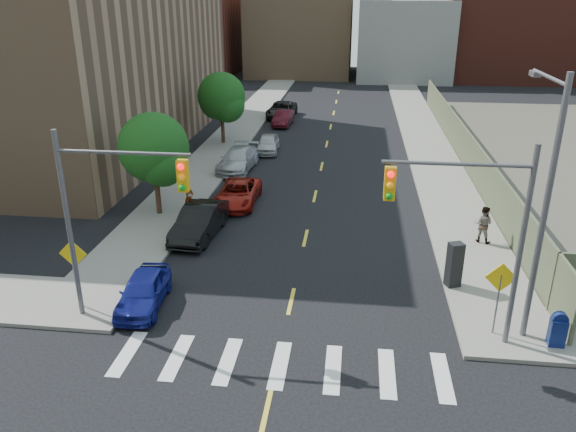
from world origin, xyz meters
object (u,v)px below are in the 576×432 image
(payphone, at_px, (454,265))
(pedestrian_west, at_px, (189,198))
(parked_car_red, at_px, (238,193))
(parked_car_blue, at_px, (143,291))
(mailbox, at_px, (558,329))
(parked_car_maroon, at_px, (283,118))
(parked_car_silver, at_px, (238,160))
(pedestrian_east, at_px, (483,224))
(parked_car_white, at_px, (268,143))
(parked_car_black, at_px, (200,222))
(parked_car_grey, at_px, (282,110))

(payphone, distance_m, pedestrian_west, 14.01)
(parked_car_red, bearing_deg, parked_car_blue, -96.61)
(parked_car_blue, relative_size, mailbox, 3.01)
(parked_car_red, xyz_separation_m, parked_car_maroon, (0.00, 19.86, 0.02))
(parked_car_silver, distance_m, pedestrian_east, 17.17)
(parked_car_silver, distance_m, parked_car_white, 4.84)
(parked_car_black, xyz_separation_m, pedestrian_west, (-1.18, 2.31, 0.35))
(payphone, bearing_deg, pedestrian_east, 44.66)
(pedestrian_west, bearing_deg, pedestrian_east, -91.30)
(parked_car_silver, relative_size, mailbox, 3.94)
(parked_car_grey, bearing_deg, parked_car_blue, -88.33)
(parked_car_silver, xyz_separation_m, pedestrian_west, (-0.80, -8.61, 0.40))
(parked_car_blue, xyz_separation_m, parked_car_black, (0.38, 6.59, 0.12))
(parked_car_grey, bearing_deg, pedestrian_west, -90.52)
(parked_car_blue, bearing_deg, parked_car_white, 81.74)
(mailbox, bearing_deg, parked_car_silver, 130.80)
(parked_car_silver, distance_m, payphone, 18.88)
(parked_car_white, bearing_deg, parked_car_silver, -109.03)
(mailbox, distance_m, pedestrian_west, 18.32)
(parked_car_black, height_order, mailbox, parked_car_black)
(pedestrian_east, bearing_deg, parked_car_maroon, -37.69)
(parked_car_blue, bearing_deg, pedestrian_east, 22.89)
(pedestrian_west, xyz_separation_m, pedestrian_east, (14.58, -1.63, -0.09))
(mailbox, xyz_separation_m, payphone, (-2.81, 3.77, 0.32))
(parked_car_black, relative_size, payphone, 2.52)
(parked_car_grey, relative_size, pedestrian_west, 2.64)
(pedestrian_east, bearing_deg, parked_car_grey, -39.72)
(payphone, bearing_deg, mailbox, -74.82)
(mailbox, relative_size, pedestrian_west, 0.65)
(parked_car_black, height_order, pedestrian_west, pedestrian_west)
(parked_car_white, relative_size, payphone, 2.07)
(parked_car_red, bearing_deg, mailbox, -42.46)
(parked_car_silver, height_order, payphone, payphone)
(parked_car_red, relative_size, parked_car_grey, 0.90)
(parked_car_red, height_order, payphone, payphone)
(parked_car_blue, relative_size, payphone, 2.04)
(parked_car_maroon, bearing_deg, pedestrian_west, -92.62)
(parked_car_maroon, bearing_deg, parked_car_black, -89.36)
(parked_car_white, xyz_separation_m, mailbox, (13.31, -23.17, 0.11))
(pedestrian_west, relative_size, pedestrian_east, 1.10)
(parked_car_blue, xyz_separation_m, parked_car_maroon, (1.30, 31.05, 0.02))
(parked_car_blue, distance_m, parked_car_maroon, 31.08)
(parked_car_maroon, bearing_deg, parked_car_grey, 102.72)
(parked_car_red, xyz_separation_m, parked_car_white, (0.00, 10.98, 0.01))
(parked_car_blue, xyz_separation_m, pedestrian_west, (-0.80, 8.90, 0.48))
(parked_car_maroon, relative_size, parked_car_grey, 0.78)
(parked_car_black, height_order, parked_car_grey, parked_car_black)
(parked_car_blue, xyz_separation_m, pedestrian_east, (13.78, 7.27, 0.39))
(payphone, bearing_deg, parked_car_red, 119.74)
(parked_car_black, height_order, pedestrian_east, pedestrian_east)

